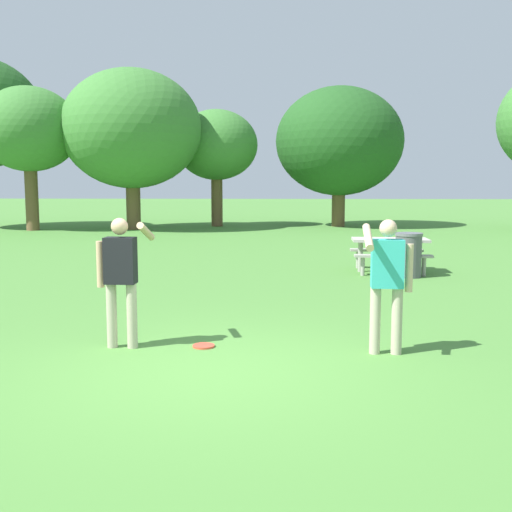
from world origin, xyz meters
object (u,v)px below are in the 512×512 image
frisbee (204,346)px  picnic_table_near (390,248)px  trash_can_beside_table (408,255)px  person_catcher (121,272)px  tree_broad_center (29,130)px  person_thrower (387,276)px  tree_far_right (132,129)px  tree_back_left (339,142)px  tree_slender_mid (217,146)px

frisbee → picnic_table_near: bearing=62.3°
trash_can_beside_table → person_catcher: bearing=-128.8°
trash_can_beside_table → tree_broad_center: 18.04m
person_thrower → tree_far_right: size_ratio=0.25×
person_thrower → picnic_table_near: (1.22, 6.84, -0.40)m
tree_broad_center → tree_far_right: tree_far_right is taller
trash_can_beside_table → tree_back_left: bearing=90.7°
person_catcher → tree_slender_mid: (-0.83, 20.49, 2.61)m
picnic_table_near → tree_far_right: (-8.63, 11.87, 3.58)m
tree_slender_mid → person_thrower: bearing=-78.8°
trash_can_beside_table → picnic_table_near: bearing=111.2°
tree_broad_center → tree_back_left: size_ratio=0.95×
picnic_table_near → trash_can_beside_table: bearing=-68.8°
tree_broad_center → person_thrower: bearing=-57.6°
person_thrower → tree_broad_center: tree_broad_center is taller
person_thrower → tree_back_left: (1.32, 20.78, 2.78)m
person_catcher → frisbee: size_ratio=5.84×
person_catcher → trash_can_beside_table: person_catcher is taller
tree_back_left → frisbee: bearing=-99.9°
frisbee → tree_broad_center: tree_broad_center is taller
frisbee → trash_can_beside_table: bearing=57.5°
frisbee → picnic_table_near: picnic_table_near is taller
tree_back_left → tree_far_right: bearing=-166.7°
picnic_table_near → frisbee: bearing=-117.7°
picnic_table_near → tree_far_right: 15.11m
tree_broad_center → tree_slender_mid: 7.83m
picnic_table_near → tree_back_left: bearing=89.6°
tree_broad_center → tree_back_left: tree_back_left is taller
person_thrower → tree_broad_center: 21.68m
person_catcher → tree_far_right: 19.24m
picnic_table_near → tree_back_left: 14.30m
person_thrower → tree_slender_mid: tree_slender_mid is taller
tree_broad_center → tree_slender_mid: tree_broad_center is taller
tree_slender_mid → tree_far_right: bearing=-149.3°
frisbee → trash_can_beside_table: trash_can_beside_table is taller
person_catcher → trash_can_beside_table: 7.63m
tree_slender_mid → frisbee: bearing=-84.8°
tree_broad_center → tree_back_left: (12.81, 2.65, -0.34)m
frisbee → picnic_table_near: size_ratio=0.16×
person_catcher → tree_back_left: 21.27m
tree_back_left → tree_broad_center: bearing=-168.3°
tree_far_right → tree_slender_mid: bearing=30.7°
person_thrower → tree_broad_center: bearing=122.4°
picnic_table_near → person_thrower: bearing=-100.1°
tree_broad_center → tree_slender_mid: bearing=19.1°
person_thrower → tree_far_right: bearing=111.6°
person_thrower → picnic_table_near: bearing=79.9°
trash_can_beside_table → tree_back_left: 15.01m
person_thrower → tree_slender_mid: size_ratio=0.32×
frisbee → tree_broad_center: (-9.23, 17.89, 4.07)m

